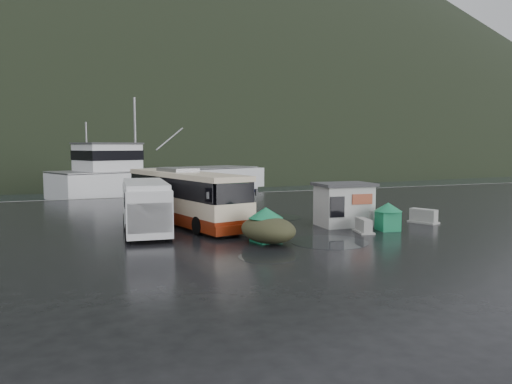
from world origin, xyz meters
name	(u,v)px	position (x,y,z in m)	size (l,w,h in m)	color
ground	(260,232)	(0.00, 0.00, 0.00)	(160.00, 160.00, 0.00)	black
harbor_water	(94,163)	(0.00, 110.00, 0.00)	(300.00, 180.00, 0.02)	black
quay_edge	(172,196)	(0.00, 20.00, 0.00)	(160.00, 0.60, 1.50)	#999993
headland	(93,154)	(10.00, 250.00, 0.00)	(780.00, 540.00, 570.00)	black
coach_bus	(185,223)	(-2.77, 4.25, 0.00)	(2.80, 11.04, 3.12)	beige
white_van	(146,233)	(-5.35, 1.93, 0.00)	(2.15, 6.25, 2.61)	silver
waste_bin_left	(266,242)	(-0.71, -2.42, 0.00)	(1.13, 1.13, 1.58)	#157B4C
waste_bin_right	(388,230)	(6.33, -1.96, 0.00)	(1.04, 1.04, 1.45)	#157B4C
dome_tent	(268,243)	(-0.69, -2.65, 0.00)	(2.16, 3.03, 1.19)	#373721
ticket_kiosk	(343,226)	(5.04, 0.22, 0.00)	(3.00, 2.27, 2.34)	#B6B7B2
jersey_barrier_a	(423,223)	(9.73, -0.68, 0.00)	(0.80, 1.60, 0.80)	#999993
jersey_barrier_b	(364,233)	(4.81, -2.04, 0.00)	(0.71, 1.42, 0.71)	#999993
jersey_barrier_c	(361,225)	(5.98, -0.07, 0.00)	(0.88, 1.76, 0.88)	#999993
fishing_trawler	(162,187)	(1.00, 29.13, 0.00)	(26.47, 5.80, 10.59)	silver
puddles	(297,234)	(1.51, -1.19, 0.01)	(7.53, 12.49, 0.01)	black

